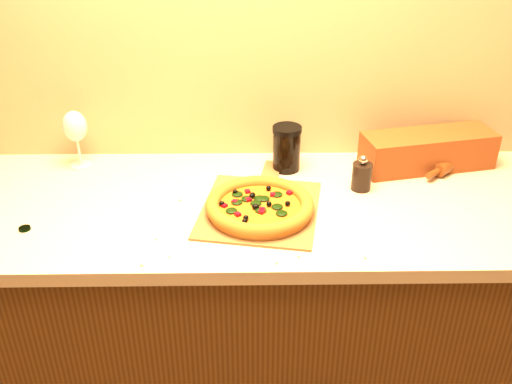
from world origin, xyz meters
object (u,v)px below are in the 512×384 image
pizza (260,206)px  wine_glass (75,128)px  pepper_grinder (362,175)px  rolling_pin (457,160)px  dark_jar (287,148)px  pizza_peel (260,207)px

pizza → wine_glass: (-0.58, 0.31, 0.11)m
pepper_grinder → rolling_pin: pepper_grinder is taller
wine_glass → pepper_grinder: bearing=-10.7°
pizza → rolling_pin: bearing=24.0°
pizza → dark_jar: size_ratio=2.05×
pizza → dark_jar: bearing=71.8°
pizza_peel → rolling_pin: bearing=31.6°
pizza → wine_glass: wine_glass is taller
dark_jar → rolling_pin: bearing=1.3°
rolling_pin → wine_glass: 1.24m
pepper_grinder → dark_jar: 0.26m
pizza_peel → pizza: (-0.00, -0.03, 0.02)m
pizza_peel → rolling_pin: size_ratio=1.91×
wine_glass → pizza: bearing=-28.1°
pizza → dark_jar: (0.09, 0.28, 0.05)m
pizza → rolling_pin: 0.72m
pepper_grinder → rolling_pin: (0.34, 0.15, -0.02)m
pizza → wine_glass: size_ratio=1.60×
pepper_grinder → wine_glass: bearing=169.3°
pizza_peel → dark_jar: (0.09, 0.24, 0.07)m
dark_jar → wine_glass: bearing=177.1°
pizza_peel → pepper_grinder: pepper_grinder is taller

